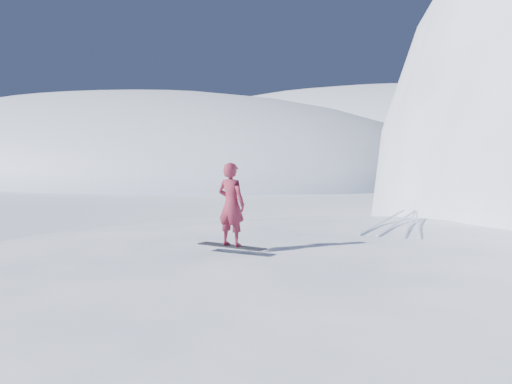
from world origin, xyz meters
TOP-DOWN VIEW (x-y plane):
  - ground at (0.00, 0.00)m, footprint 400.00×400.00m
  - near_ridge at (1.00, 3.00)m, footprint 36.00×28.00m
  - far_ridge_a at (-70.00, 60.00)m, footprint 120.00×70.00m
  - far_ridge_c at (-40.00, 110.00)m, footprint 140.00×90.00m
  - wind_bumps at (-0.56, 2.12)m, footprint 16.00×14.40m
  - snowboard at (-3.03, -0.37)m, footprint 1.60×0.35m
  - snowboarder at (-3.03, -0.37)m, footprint 0.65×0.44m
  - vapor_plume at (-55.98, 40.30)m, footprint 9.30×7.44m
  - board_tracks at (-1.20, 5.67)m, footprint 2.21×5.97m

SIDE VIEW (x-z plane):
  - ground at x=0.00m, z-range 0.00..0.00m
  - near_ridge at x=1.00m, z-range -2.40..2.40m
  - far_ridge_a at x=-70.00m, z-range -14.00..14.00m
  - far_ridge_c at x=-40.00m, z-range -18.00..18.00m
  - wind_bumps at x=-0.56m, z-range -0.50..0.50m
  - vapor_plume at x=-55.98m, z-range -3.26..3.26m
  - snowboard at x=-3.03m, z-range 2.40..2.43m
  - board_tracks at x=-1.20m, z-range 2.40..2.44m
  - snowboarder at x=-3.03m, z-range 2.43..4.18m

